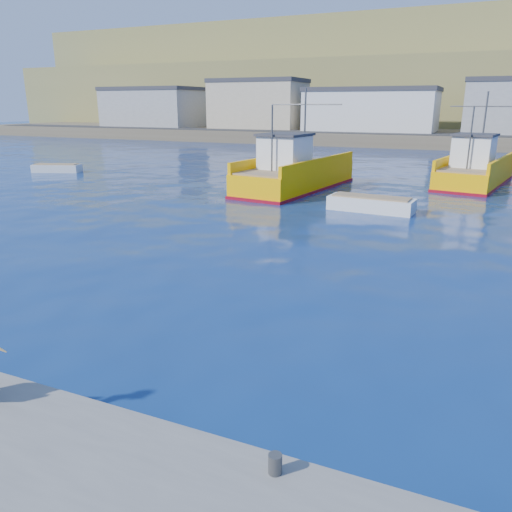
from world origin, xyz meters
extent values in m
plane|color=#061151|center=(0.00, 0.00, 0.00)|extent=(260.00, 260.00, 0.00)
cylinder|color=#4C4C4C|center=(3.00, -3.40, 0.65)|extent=(0.20, 0.20, 0.30)
cube|color=brown|center=(0.00, 72.00, 0.80)|extent=(160.00, 30.00, 1.60)
cube|color=olive|center=(0.00, 98.00, 6.00)|extent=(180.00, 40.00, 14.00)
cube|color=olive|center=(0.00, 118.00, 11.00)|extent=(200.00, 40.00, 24.00)
cube|color=#2D2D2D|center=(0.00, 61.00, 1.65)|extent=(150.00, 5.00, 0.10)
cube|color=gray|center=(-48.00, 67.00, 4.60)|extent=(16.00, 10.00, 6.00)
cube|color=#333338|center=(-48.00, 67.00, 7.90)|extent=(16.32, 10.20, 0.60)
cube|color=tan|center=(-28.00, 67.00, 5.10)|extent=(14.00, 9.00, 7.00)
cube|color=#333338|center=(-28.00, 67.00, 8.90)|extent=(14.28, 9.18, 0.60)
cube|color=silver|center=(-10.00, 67.00, 4.35)|extent=(18.00, 11.00, 5.50)
cube|color=#333338|center=(-10.00, 67.00, 7.40)|extent=(18.36, 11.22, 0.60)
cube|color=#FFB000|center=(-5.93, 22.78, 0.72)|extent=(5.11, 11.39, 1.43)
cube|color=#FFB000|center=(-4.23, 22.55, 1.78)|extent=(1.66, 10.71, 0.70)
cube|color=#FFB000|center=(-7.64, 23.01, 1.78)|extent=(1.66, 10.71, 0.70)
cube|color=maroon|center=(-5.93, 22.78, 0.05)|extent=(5.21, 11.62, 0.25)
cube|color=#8C7251|center=(-5.93, 22.78, 1.48)|extent=(4.76, 10.92, 0.10)
cube|color=white|center=(-6.16, 21.14, 2.53)|extent=(2.91, 3.07, 2.00)
cube|color=#333338|center=(-6.16, 21.14, 3.63)|extent=(3.14, 3.42, 0.15)
cylinder|color=#4C4C4C|center=(-5.79, 23.87, 3.93)|extent=(0.13, 0.13, 5.00)
cylinder|color=#4C4C4C|center=(-6.38, 19.51, 3.43)|extent=(0.11, 0.11, 4.00)
cylinder|color=#4C4C4C|center=(-5.79, 23.87, 5.43)|extent=(5.10, 0.77, 0.08)
cube|color=#FFB000|center=(4.98, 29.63, 0.65)|extent=(5.16, 10.42, 1.30)
cube|color=#FFB000|center=(6.57, 29.35, 1.65)|extent=(1.94, 9.65, 0.70)
cube|color=#FFB000|center=(3.38, 29.92, 1.65)|extent=(1.94, 9.65, 0.70)
cube|color=maroon|center=(4.98, 29.63, 0.05)|extent=(5.26, 10.63, 0.25)
cube|color=#8C7251|center=(4.98, 29.63, 1.35)|extent=(4.82, 9.98, 0.10)
cube|color=white|center=(4.71, 28.16, 2.40)|extent=(2.81, 2.88, 2.00)
cube|color=#333338|center=(4.71, 28.16, 3.50)|extent=(3.04, 3.21, 0.15)
cylinder|color=#4C4C4C|center=(5.15, 30.62, 3.80)|extent=(0.14, 0.14, 5.00)
cylinder|color=#4C4C4C|center=(4.45, 26.69, 3.30)|extent=(0.12, 0.12, 4.00)
cylinder|color=#4C4C4C|center=(5.15, 30.62, 5.30)|extent=(4.76, 0.93, 0.08)
cube|color=silver|center=(-27.03, 22.74, 0.24)|extent=(4.09, 2.55, 0.77)
cube|color=#8C7251|center=(-27.03, 22.74, 0.66)|extent=(3.63, 2.15, 0.08)
cube|color=silver|center=(0.14, 17.53, 0.28)|extent=(4.56, 1.91, 0.89)
cube|color=#8C7251|center=(0.14, 17.53, 0.76)|extent=(4.09, 1.54, 0.09)
camera|label=1|loc=(5.11, -8.84, 5.49)|focal=35.00mm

